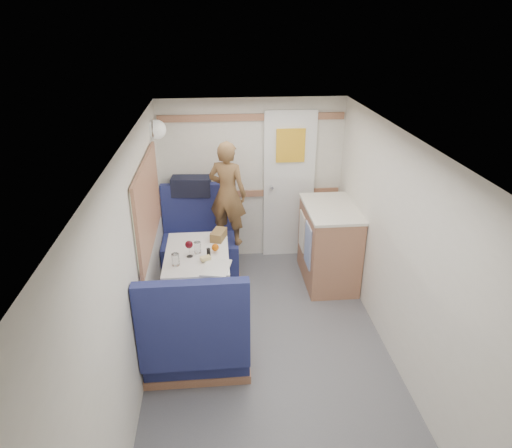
{
  "coord_description": "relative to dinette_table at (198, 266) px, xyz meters",
  "views": [
    {
      "loc": [
        -0.42,
        -2.99,
        2.85
      ],
      "look_at": [
        -0.07,
        0.9,
        1.05
      ],
      "focal_mm": 32.0,
      "sensor_mm": 36.0,
      "label": 1
    }
  ],
  "objects": [
    {
      "name": "floor",
      "position": [
        0.65,
        -1.0,
        -0.57
      ],
      "size": [
        4.5,
        4.5,
        0.0
      ],
      "primitive_type": "plane",
      "color": "#515156",
      "rests_on": "ground"
    },
    {
      "name": "ceiling",
      "position": [
        0.65,
        -1.0,
        1.43
      ],
      "size": [
        4.5,
        4.5,
        0.0
      ],
      "primitive_type": "plane",
      "rotation": [
        3.14,
        0.0,
        0.0
      ],
      "color": "silver",
      "rests_on": "wall_back"
    },
    {
      "name": "wall_back",
      "position": [
        0.65,
        1.25,
        0.43
      ],
      "size": [
        2.2,
        0.02,
        2.0
      ],
      "primitive_type": "cube",
      "color": "silver",
      "rests_on": "floor"
    },
    {
      "name": "wall_left",
      "position": [
        -0.45,
        -1.0,
        0.43
      ],
      "size": [
        0.02,
        4.5,
        2.0
      ],
      "primitive_type": "cube",
      "color": "silver",
      "rests_on": "floor"
    },
    {
      "name": "wall_right",
      "position": [
        1.75,
        -1.0,
        0.43
      ],
      "size": [
        0.02,
        4.5,
        2.0
      ],
      "primitive_type": "cube",
      "color": "silver",
      "rests_on": "floor"
    },
    {
      "name": "oak_trim_low",
      "position": [
        0.65,
        1.23,
        0.28
      ],
      "size": [
        2.15,
        0.02,
        0.08
      ],
      "primitive_type": "cube",
      "color": "brown",
      "rests_on": "wall_back"
    },
    {
      "name": "oak_trim_high",
      "position": [
        0.65,
        1.23,
        1.21
      ],
      "size": [
        2.15,
        0.02,
        0.08
      ],
      "primitive_type": "cube",
      "color": "brown",
      "rests_on": "wall_back"
    },
    {
      "name": "side_window",
      "position": [
        -0.43,
        0.0,
        0.68
      ],
      "size": [
        0.04,
        1.3,
        0.72
      ],
      "primitive_type": "cube",
      "color": "gray",
      "rests_on": "wall_left"
    },
    {
      "name": "rear_door",
      "position": [
        1.1,
        1.22,
        0.41
      ],
      "size": [
        0.62,
        0.12,
        1.86
      ],
      "color": "white",
      "rests_on": "wall_back"
    },
    {
      "name": "dinette_table",
      "position": [
        0.0,
        0.0,
        0.0
      ],
      "size": [
        0.62,
        0.92,
        0.72
      ],
      "color": "white",
      "rests_on": "floor"
    },
    {
      "name": "bench_far",
      "position": [
        -0.0,
        0.86,
        -0.27
      ],
      "size": [
        0.9,
        0.59,
        1.05
      ],
      "color": "#17204B",
      "rests_on": "floor"
    },
    {
      "name": "bench_near",
      "position": [
        -0.0,
        -0.86,
        -0.27
      ],
      "size": [
        0.9,
        0.59,
        1.05
      ],
      "color": "#17204B",
      "rests_on": "floor"
    },
    {
      "name": "ledge",
      "position": [
        -0.0,
        1.12,
        0.31
      ],
      "size": [
        0.9,
        0.14,
        0.04
      ],
      "primitive_type": "cube",
      "color": "brown",
      "rests_on": "bench_far"
    },
    {
      "name": "dome_light",
      "position": [
        -0.39,
        0.85,
        1.18
      ],
      "size": [
        0.2,
        0.2,
        0.2
      ],
      "primitive_type": "sphere",
      "color": "white",
      "rests_on": "wall_left"
    },
    {
      "name": "galley_counter",
      "position": [
        1.47,
        0.55,
        -0.1
      ],
      "size": [
        0.57,
        0.92,
        0.92
      ],
      "color": "brown",
      "rests_on": "floor"
    },
    {
      "name": "person",
      "position": [
        0.33,
        0.73,
        0.48
      ],
      "size": [
        0.51,
        0.43,
        1.19
      ],
      "primitive_type": "imported",
      "rotation": [
        0.0,
        0.0,
        2.74
      ],
      "color": "brown",
      "rests_on": "bench_far"
    },
    {
      "name": "duffel_bag",
      "position": [
        -0.08,
        1.12,
        0.44
      ],
      "size": [
        0.47,
        0.26,
        0.22
      ],
      "primitive_type": "cube",
      "rotation": [
        0.0,
        0.0,
        -0.08
      ],
      "color": "black",
      "rests_on": "ledge"
    },
    {
      "name": "tray",
      "position": [
        0.19,
        -0.33,
        0.16
      ],
      "size": [
        0.31,
        0.36,
        0.02
      ],
      "primitive_type": "cube",
      "rotation": [
        0.0,
        0.0,
        -0.23
      ],
      "color": "silver",
      "rests_on": "dinette_table"
    },
    {
      "name": "orange_fruit",
      "position": [
        0.18,
        -0.01,
        0.21
      ],
      "size": [
        0.07,
        0.07,
        0.07
      ],
      "primitive_type": "sphere",
      "color": "orange",
      "rests_on": "tray"
    },
    {
      "name": "cheese_block",
      "position": [
        0.09,
        -0.19,
        0.19
      ],
      "size": [
        0.11,
        0.09,
        0.03
      ],
      "primitive_type": "cube",
      "rotation": [
        0.0,
        0.0,
        0.42
      ],
      "color": "#F6DD8E",
      "rests_on": "tray"
    },
    {
      "name": "wine_glass",
      "position": [
        -0.07,
        -0.08,
        0.28
      ],
      "size": [
        0.08,
        0.08,
        0.17
      ],
      "color": "white",
      "rests_on": "dinette_table"
    },
    {
      "name": "tumbler_left",
      "position": [
        -0.19,
        -0.23,
        0.21
      ],
      "size": [
        0.07,
        0.07,
        0.12
      ],
      "primitive_type": "cylinder",
      "color": "white",
      "rests_on": "dinette_table"
    },
    {
      "name": "tumbler_right",
      "position": [
        0.01,
        -0.01,
        0.21
      ],
      "size": [
        0.07,
        0.07,
        0.12
      ],
      "primitive_type": "cylinder",
      "color": "white",
      "rests_on": "dinette_table"
    },
    {
      "name": "beer_glass",
      "position": [
        0.16,
        0.23,
        0.2
      ],
      "size": [
        0.06,
        0.06,
        0.09
      ],
      "primitive_type": "cylinder",
      "color": "#944215",
      "rests_on": "dinette_table"
    },
    {
      "name": "pepper_grinder",
      "position": [
        0.12,
        -0.11,
        0.2
      ],
      "size": [
        0.04,
        0.04,
        0.1
      ],
      "primitive_type": "cylinder",
      "color": "black",
      "rests_on": "dinette_table"
    },
    {
      "name": "bread_loaf",
      "position": [
        0.22,
        0.28,
        0.2
      ],
      "size": [
        0.18,
        0.25,
        0.09
      ],
      "primitive_type": "cube",
      "rotation": [
        0.0,
        0.0,
        -0.33
      ],
      "color": "brown",
      "rests_on": "dinette_table"
    }
  ]
}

